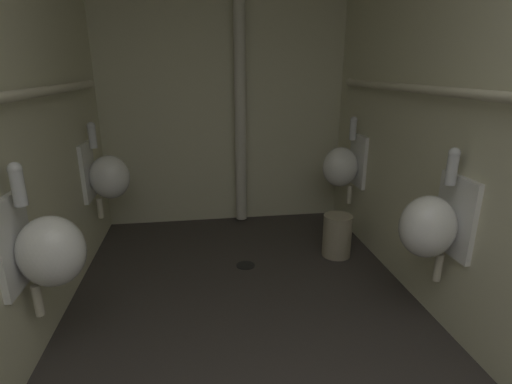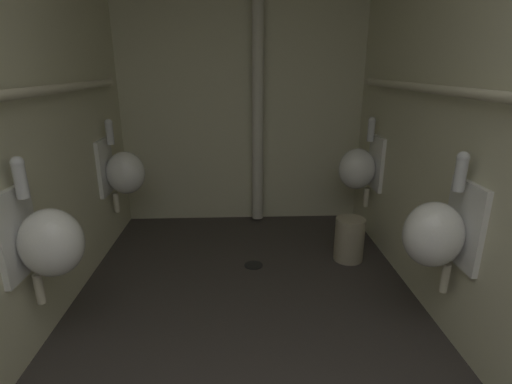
# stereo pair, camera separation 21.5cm
# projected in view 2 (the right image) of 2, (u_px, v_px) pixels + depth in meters

# --- Properties ---
(floor) EXTENTS (2.34, 3.93, 0.08)m
(floor) POSITION_uv_depth(u_px,v_px,m) (248.00, 355.00, 2.08)
(floor) COLOR #383330
(floor) RESTS_ON ground
(wall_right) EXTENTS (0.06, 3.93, 2.52)m
(wall_right) POSITION_uv_depth(u_px,v_px,m) (502.00, 107.00, 1.73)
(wall_right) COLOR beige
(wall_right) RESTS_ON ground
(wall_back) EXTENTS (2.34, 0.06, 2.52)m
(wall_back) POSITION_uv_depth(u_px,v_px,m) (242.00, 86.00, 3.52)
(wall_back) COLOR beige
(wall_back) RESTS_ON ground
(urinal_left_mid) EXTENTS (0.32, 0.30, 0.76)m
(urinal_left_mid) POSITION_uv_depth(u_px,v_px,m) (47.00, 241.00, 1.86)
(urinal_left_mid) COLOR white
(urinal_left_far) EXTENTS (0.32, 0.30, 0.76)m
(urinal_left_far) POSITION_uv_depth(u_px,v_px,m) (123.00, 171.00, 3.09)
(urinal_left_far) COLOR white
(urinal_right_mid) EXTENTS (0.32, 0.30, 0.76)m
(urinal_right_mid) POSITION_uv_depth(u_px,v_px,m) (438.00, 232.00, 1.96)
(urinal_right_mid) COLOR white
(urinal_right_far) EXTENTS (0.32, 0.30, 0.76)m
(urinal_right_far) POSITION_uv_depth(u_px,v_px,m) (360.00, 167.00, 3.21)
(urinal_right_far) COLOR white
(supply_pipe_right) EXTENTS (0.06, 3.22, 0.06)m
(supply_pipe_right) POSITION_uv_depth(u_px,v_px,m) (486.00, 95.00, 1.70)
(supply_pipe_right) COLOR beige
(standpipe_back_wall) EXTENTS (0.10, 0.10, 2.47)m
(standpipe_back_wall) POSITION_uv_depth(u_px,v_px,m) (258.00, 87.00, 3.42)
(standpipe_back_wall) COLOR beige
(standpipe_back_wall) RESTS_ON ground
(floor_drain) EXTENTS (0.14, 0.14, 0.01)m
(floor_drain) POSITION_uv_depth(u_px,v_px,m) (254.00, 265.00, 2.94)
(floor_drain) COLOR black
(floor_drain) RESTS_ON ground
(waste_bin) EXTENTS (0.22, 0.22, 0.34)m
(waste_bin) POSITION_uv_depth(u_px,v_px,m) (349.00, 239.00, 2.98)
(waste_bin) COLOR #9E937A
(waste_bin) RESTS_ON ground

